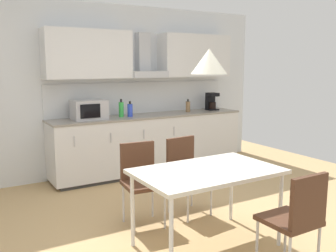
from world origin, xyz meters
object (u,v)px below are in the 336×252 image
object	(u,v)px
bottle_blue	(130,110)
bottle_green	(121,109)
bottle_brown	(188,106)
coffee_maker	(211,101)
chair_far_left	(141,175)
microwave	(89,110)
chair_near_right	(297,214)
chair_far_right	(186,167)
pendant_lamp	(209,61)
dining_table	(207,175)

from	to	relation	value
bottle_blue	bottle_green	bearing A→B (deg)	167.20
bottle_blue	bottle_brown	size ratio (longest dim) A/B	1.10
coffee_maker	chair_far_left	world-z (taller)	coffee_maker
microwave	bottle_green	xyz separation A→B (m)	(0.50, 0.00, -0.02)
microwave	chair_far_left	bearing A→B (deg)	-91.25
coffee_maker	chair_near_right	distance (m)	3.75
coffee_maker	chair_far_left	size ratio (longest dim) A/B	0.34
bottle_blue	chair_near_right	xyz separation A→B (m)	(-0.09, -3.26, -0.48)
chair_far_right	bottle_green	bearing A→B (deg)	91.17
bottle_blue	pendant_lamp	xyz separation A→B (m)	(-0.38, -2.47, 0.71)
dining_table	chair_near_right	world-z (taller)	chair_near_right
bottle_blue	chair_far_right	xyz separation A→B (m)	(-0.10, -1.68, -0.48)
chair_near_right	chair_far_right	bearing A→B (deg)	90.30
bottle_blue	dining_table	xyz separation A→B (m)	(-0.38, -2.47, -0.32)
chair_near_right	bottle_blue	bearing A→B (deg)	88.44
chair_far_left	pendant_lamp	size ratio (longest dim) A/B	2.72
coffee_maker	bottle_green	xyz separation A→B (m)	(-1.72, -0.02, -0.03)
chair_near_right	coffee_maker	bearing A→B (deg)	63.23
microwave	pendant_lamp	xyz separation A→B (m)	(0.25, -2.50, 0.66)
dining_table	pendant_lamp	world-z (taller)	pendant_lamp
coffee_maker	dining_table	bearing A→B (deg)	-127.93
dining_table	chair_far_left	bearing A→B (deg)	109.99
microwave	dining_table	world-z (taller)	microwave
bottle_green	chair_far_right	world-z (taller)	bottle_green
microwave	chair_far_right	distance (m)	1.87
bottle_green	dining_table	world-z (taller)	bottle_green
bottle_green	bottle_brown	xyz separation A→B (m)	(1.21, -0.00, -0.02)
bottle_blue	chair_far_left	xyz separation A→B (m)	(-0.67, -1.68, -0.48)
bottle_green	chair_far_left	bearing A→B (deg)	-107.49
coffee_maker	bottle_blue	distance (m)	1.59
dining_table	chair_far_right	distance (m)	0.85
coffee_maker	bottle_green	size ratio (longest dim) A/B	1.11
dining_table	chair_far_right	size ratio (longest dim) A/B	1.51
bottle_brown	chair_near_right	bearing A→B (deg)	-109.49
pendant_lamp	chair_near_right	bearing A→B (deg)	-69.44
dining_table	chair_near_right	bearing A→B (deg)	-69.44
bottle_brown	chair_far_right	size ratio (longest dim) A/B	0.24
bottle_green	bottle_blue	bearing A→B (deg)	-12.80
bottle_green	coffee_maker	bearing A→B (deg)	0.77
chair_far_left	chair_far_right	distance (m)	0.57
bottle_green	pendant_lamp	distance (m)	2.61
chair_far_right	bottle_blue	bearing A→B (deg)	86.71
bottle_green	chair_near_right	size ratio (longest dim) A/B	0.31
coffee_maker	bottle_blue	bearing A→B (deg)	-178.08
bottle_green	pendant_lamp	bearing A→B (deg)	-95.77
bottle_green	chair_near_right	distance (m)	3.33
bottle_brown	pendant_lamp	world-z (taller)	pendant_lamp
coffee_maker	chair_far_right	distance (m)	2.47
chair_far_left	pendant_lamp	world-z (taller)	pendant_lamp
coffee_maker	bottle_brown	xyz separation A→B (m)	(-0.51, -0.03, -0.06)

